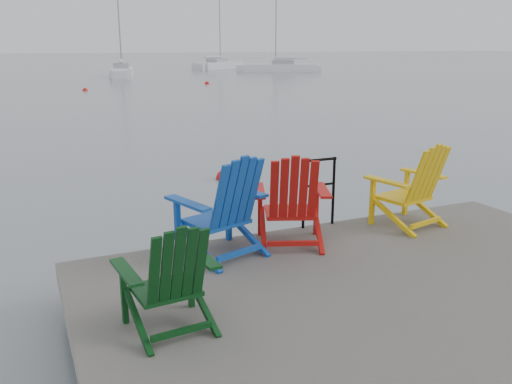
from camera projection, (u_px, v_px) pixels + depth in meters
name	position (u px, v px, depth m)	size (l,w,h in m)	color
ground	(427.00, 359.00, 4.96)	(400.00, 400.00, 0.00)	slate
dock	(430.00, 325.00, 4.87)	(6.00, 5.00, 1.40)	#2F2C2A
handrail	(319.00, 186.00, 6.95)	(0.48, 0.04, 0.90)	black
chair_green	(170.00, 276.00, 4.37)	(0.82, 0.77, 0.96)	#093411
chair_blue	(224.00, 206.00, 5.93)	(1.09, 1.04, 1.16)	#0F44A2
chair_red	(291.00, 200.00, 6.27)	(1.07, 1.02, 1.11)	#B9120D
chair_yellow	(413.00, 185.00, 6.94)	(1.00, 0.94, 1.09)	#E6B50C
sailboat_near	(122.00, 73.00, 48.49)	(3.36, 7.29, 9.92)	white
sailboat_mid	(219.00, 66.00, 65.05)	(7.85, 7.03, 11.58)	silver
sailboat_far	(279.00, 68.00, 57.64)	(7.90, 5.00, 10.79)	white
buoy_a	(225.00, 179.00, 11.66)	(0.41, 0.41, 0.41)	#BE0F0B
buoy_c	(207.00, 84.00, 39.89)	(0.37, 0.37, 0.37)	red
buoy_d	(85.00, 91.00, 34.07)	(0.34, 0.34, 0.34)	red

